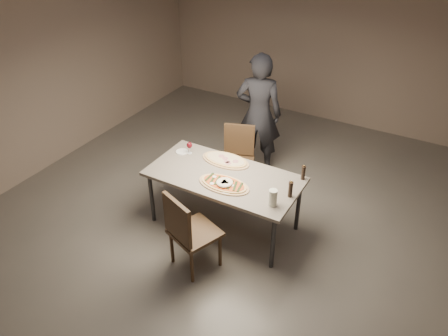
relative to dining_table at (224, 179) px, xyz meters
The scene contains 14 objects.
room 0.71m from the dining_table, ahead, with size 7.00×7.00×7.00m.
dining_table is the anchor object (origin of this frame).
zucchini_pizza 0.21m from the dining_table, 60.93° to the right, with size 0.62×0.34×0.05m.
ham_pizza 0.32m from the dining_table, 116.04° to the left, with size 0.63×0.35×0.04m.
bread_basket 0.25m from the dining_table, 58.68° to the right, with size 0.19×0.19×0.07m.
oil_dish 0.33m from the dining_table, 54.04° to the right, with size 0.14×0.14×0.02m.
pepper_mill_left 0.84m from the dining_table, ahead, with size 0.05×0.05×0.21m.
pepper_mill_right 0.92m from the dining_table, 24.60° to the left, with size 0.05×0.05×0.19m.
carafe 0.78m from the dining_table, 18.01° to the right, with size 0.09×0.09×0.19m.
wine_glass 0.68m from the dining_table, 160.81° to the left, with size 0.07×0.07×0.16m.
side_plate 0.75m from the dining_table, 165.08° to the left, with size 0.16×0.16×0.01m.
chair_near 0.84m from the dining_table, 88.01° to the right, with size 0.60×0.60×0.99m.
chair_far 0.88m from the dining_table, 107.02° to the left, with size 0.56×0.56×0.92m.
diner 1.43m from the dining_table, 99.43° to the left, with size 0.65×0.43×1.78m, color black.
Camera 1 is at (2.09, -3.68, 3.62)m, focal length 35.00 mm.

